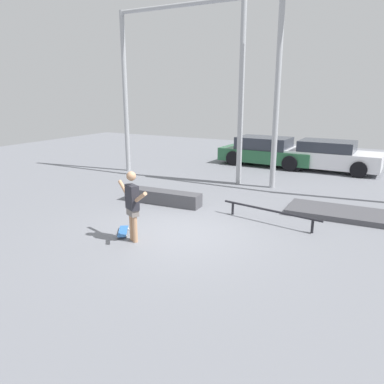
{
  "coord_description": "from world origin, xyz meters",
  "views": [
    {
      "loc": [
        4.41,
        -7.6,
        3.39
      ],
      "look_at": [
        -0.28,
        1.11,
        0.75
      ],
      "focal_mm": 35.0,
      "sensor_mm": 36.0,
      "label": 1
    }
  ],
  "objects_px": {
    "manual_pad": "(339,213)",
    "grind_rail": "(270,212)",
    "skateboarder": "(132,203)",
    "parked_car_white": "(329,156)",
    "skateboard": "(123,231)",
    "grind_box": "(163,197)",
    "parked_car_green": "(266,152)"
  },
  "relations": [
    {
      "from": "skateboarder",
      "to": "grind_box",
      "type": "relative_size",
      "value": 0.66
    },
    {
      "from": "skateboarder",
      "to": "skateboard",
      "type": "height_order",
      "value": "skateboarder"
    },
    {
      "from": "skateboard",
      "to": "manual_pad",
      "type": "xyz_separation_m",
      "value": [
        4.51,
        4.07,
        0.01
      ]
    },
    {
      "from": "grind_box",
      "to": "manual_pad",
      "type": "distance_m",
      "value": 5.25
    },
    {
      "from": "grind_rail",
      "to": "parked_car_white",
      "type": "bearing_deg",
      "value": 88.29
    },
    {
      "from": "manual_pad",
      "to": "grind_rail",
      "type": "relative_size",
      "value": 1.0
    },
    {
      "from": "skateboarder",
      "to": "manual_pad",
      "type": "xyz_separation_m",
      "value": [
        4.0,
        4.31,
        -0.86
      ]
    },
    {
      "from": "manual_pad",
      "to": "parked_car_green",
      "type": "bearing_deg",
      "value": 123.03
    },
    {
      "from": "skateboard",
      "to": "grind_box",
      "type": "relative_size",
      "value": 0.3
    },
    {
      "from": "grind_rail",
      "to": "parked_car_green",
      "type": "distance_m",
      "value": 8.47
    },
    {
      "from": "skateboard",
      "to": "grind_rail",
      "type": "relative_size",
      "value": 0.27
    },
    {
      "from": "parked_car_green",
      "to": "parked_car_white",
      "type": "relative_size",
      "value": 1.05
    },
    {
      "from": "manual_pad",
      "to": "grind_rail",
      "type": "bearing_deg",
      "value": -134.57
    },
    {
      "from": "skateboard",
      "to": "grind_box",
      "type": "xyz_separation_m",
      "value": [
        -0.55,
        2.68,
        0.14
      ]
    },
    {
      "from": "skateboard",
      "to": "grind_box",
      "type": "height_order",
      "value": "grind_box"
    },
    {
      "from": "skateboard",
      "to": "parked_car_green",
      "type": "distance_m",
      "value": 10.56
    },
    {
      "from": "skateboarder",
      "to": "grind_rail",
      "type": "distance_m",
      "value": 3.73
    },
    {
      "from": "skateboarder",
      "to": "grind_box",
      "type": "bearing_deg",
      "value": 138.28
    },
    {
      "from": "grind_rail",
      "to": "parked_car_white",
      "type": "distance_m",
      "value": 8.08
    },
    {
      "from": "parked_car_green",
      "to": "grind_box",
      "type": "bearing_deg",
      "value": -94.19
    },
    {
      "from": "skateboard",
      "to": "grind_rail",
      "type": "distance_m",
      "value": 3.89
    },
    {
      "from": "grind_rail",
      "to": "manual_pad",
      "type": "bearing_deg",
      "value": 45.43
    },
    {
      "from": "manual_pad",
      "to": "parked_car_white",
      "type": "height_order",
      "value": "parked_car_white"
    },
    {
      "from": "skateboarder",
      "to": "grind_rail",
      "type": "bearing_deg",
      "value": 76.4
    },
    {
      "from": "parked_car_white",
      "to": "parked_car_green",
      "type": "bearing_deg",
      "value": -177.7
    },
    {
      "from": "manual_pad",
      "to": "parked_car_white",
      "type": "relative_size",
      "value": 0.66
    },
    {
      "from": "manual_pad",
      "to": "skateboarder",
      "type": "bearing_deg",
      "value": -132.83
    },
    {
      "from": "parked_car_white",
      "to": "skateboard",
      "type": "bearing_deg",
      "value": -105.22
    },
    {
      "from": "skateboarder",
      "to": "manual_pad",
      "type": "height_order",
      "value": "skateboarder"
    },
    {
      "from": "skateboarder",
      "to": "parked_car_green",
      "type": "bearing_deg",
      "value": 119.28
    },
    {
      "from": "grind_box",
      "to": "parked_car_white",
      "type": "xyz_separation_m",
      "value": [
        3.76,
        7.88,
        0.45
      ]
    },
    {
      "from": "skateboarder",
      "to": "manual_pad",
      "type": "distance_m",
      "value": 5.94
    }
  ]
}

